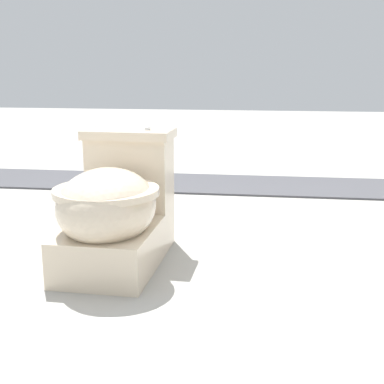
% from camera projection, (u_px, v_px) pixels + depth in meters
% --- Properties ---
extents(ground_plane, '(14.00, 14.00, 0.00)m').
position_uv_depth(ground_plane, '(147.00, 260.00, 2.16)').
color(ground_plane, '#A8A59E').
extents(gravel_strip, '(0.56, 8.00, 0.01)m').
position_uv_depth(gravel_strip, '(270.00, 186.00, 3.43)').
color(gravel_strip, '#4C4C51').
rests_on(gravel_strip, ground).
extents(toilet, '(0.65, 0.41, 0.52)m').
position_uv_depth(toilet, '(115.00, 210.00, 2.07)').
color(toilet, beige).
rests_on(toilet, ground).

